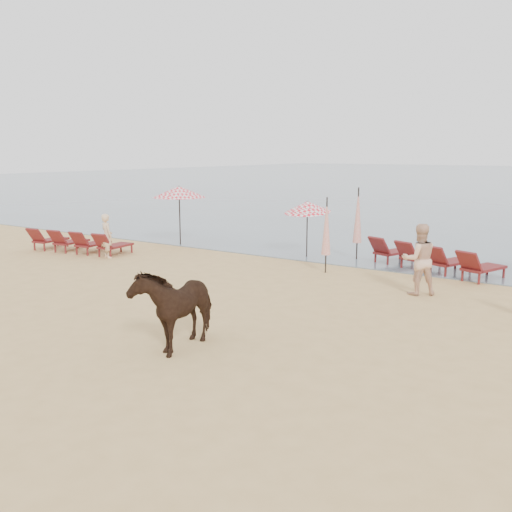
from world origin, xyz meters
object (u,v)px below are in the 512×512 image
Objects in this scene: lounger_cluster_left at (78,241)px; umbrella_open_left_a at (179,192)px; lounger_cluster_right at (431,257)px; beachgoer_right_a at (419,259)px; cow at (175,305)px; umbrella_closed_left at (326,227)px; beachgoer_left at (107,236)px; umbrella_closed_right at (358,216)px; umbrella_open_left_b at (307,207)px.

lounger_cluster_left is 4.33m from umbrella_open_left_a.
umbrella_open_left_a reaches higher than lounger_cluster_right.
cow is at bearing 31.94° from beachgoer_right_a.
umbrella_closed_left is at bearing -122.28° from lounger_cluster_right.
lounger_cluster_right is at bearing -138.41° from beachgoer_left.
umbrella_closed_left is 1.25× the size of beachgoer_right_a.
umbrella_open_left_a is at bearing 168.47° from umbrella_closed_left.
umbrella_closed_right is at bearing 86.01° from cow.
lounger_cluster_left is 12.59m from lounger_cluster_right.
umbrella_open_left_b reaches higher than beachgoer_right_a.
umbrella_open_left_a is at bearing -50.47° from beachgoer_right_a.
beachgoer_right_a is at bearing -19.72° from umbrella_open_left_a.
beachgoer_right_a is at bearing -32.01° from umbrella_open_left_b.
beachgoer_left is (-7.57, -2.05, -0.66)m from umbrella_closed_left.
umbrella_open_left_a is (-9.93, -0.56, 1.70)m from lounger_cluster_right.
umbrella_closed_right reaches higher than umbrella_open_left_b.
umbrella_closed_right is (7.21, 1.01, -0.59)m from umbrella_open_left_a.
umbrella_closed_right is at bearing -169.32° from lounger_cluster_right.
cow is at bearing 165.51° from beachgoer_left.
umbrella_open_left_b is at bearing 19.46° from lounger_cluster_left.
cow is 1.22× the size of beachgoer_left.
umbrella_closed_left is (9.30, 1.94, 1.03)m from lounger_cluster_left.
beachgoer_right_a is (12.56, 0.87, 0.52)m from lounger_cluster_left.
lounger_cluster_right is 2.78× the size of beachgoer_left.
umbrella_closed_right is at bearing 91.76° from umbrella_closed_left.
umbrella_closed_right reaches higher than umbrella_closed_left.
lounger_cluster_left is 1.69× the size of umbrella_closed_left.
beachgoer_right_a is at bearing -58.90° from lounger_cluster_right.
lounger_cluster_right is 2.09× the size of umbrella_open_left_b.
lounger_cluster_right is at bearing -2.87° from umbrella_open_left_a.
lounger_cluster_left is 10.29m from umbrella_closed_right.
umbrella_open_left_a is at bearing -175.77° from umbrella_open_left_b.
umbrella_open_left_b is 0.89× the size of umbrella_closed_left.
beachgoer_right_a is (10.83, 0.99, 0.16)m from beachgoer_left.
beachgoer_right_a is at bearing -4.03° from lounger_cluster_left.
cow is (0.78, -10.17, -0.74)m from umbrella_closed_right.
beachgoer_right_a is at bearing -18.11° from umbrella_closed_left.
lounger_cluster_right is 2.27× the size of cow.
umbrella_open_left_a reaches higher than umbrella_closed_left.
umbrella_open_left_b reaches higher than cow.
umbrella_open_left_b is 1.08× the size of cow.
umbrella_open_left_b is (5.52, 0.49, -0.34)m from umbrella_open_left_a.
umbrella_open_left_a is 1.24× the size of cow.
umbrella_open_left_b is 10.01m from cow.
umbrella_open_left_a is at bearing -172.06° from umbrella_closed_right.
umbrella_open_left_b is at bearing -1.06° from umbrella_open_left_a.
lounger_cluster_left is 2.11× the size of beachgoer_right_a.
umbrella_closed_left is at bearing -17.65° from umbrella_open_left_a.
umbrella_open_left_a reaches higher than lounger_cluster_left.
cow is at bearing -84.78° from umbrella_closed_left.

